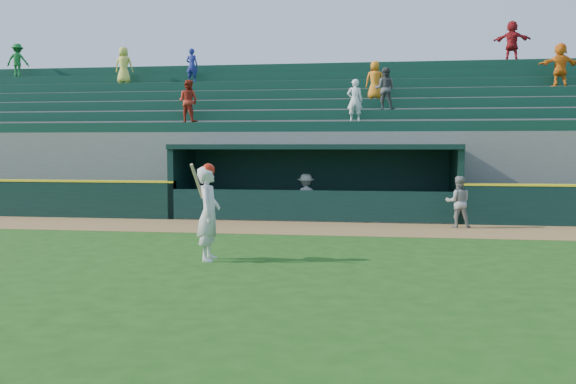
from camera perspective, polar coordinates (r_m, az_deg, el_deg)
name	(u,v)px	position (r m, az deg, el deg)	size (l,w,h in m)	color
ground	(277,257)	(14.01, -0.98, -5.78)	(120.00, 120.00, 0.00)	#1B4511
warning_track	(305,228)	(18.81, 1.50, -3.22)	(40.00, 3.00, 0.01)	olive
dugout_player_front	(458,202)	(19.49, 14.89, -0.86)	(0.74, 0.58, 1.52)	gray
dugout_player_inside	(306,197)	(21.02, 1.60, -0.41)	(0.97, 0.56, 1.50)	#AAAAA5
dugout	(316,177)	(21.76, 2.51, 1.35)	(9.40, 2.80, 2.46)	slate
stands	(328,146)	(26.28, 3.60, 4.10)	(34.50, 6.30, 7.59)	slate
batter_at_plate	(209,212)	(13.55, -7.07, -1.80)	(0.53, 0.86, 2.06)	silver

